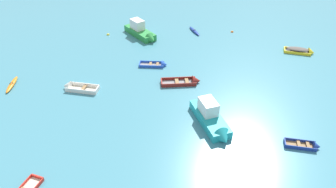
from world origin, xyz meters
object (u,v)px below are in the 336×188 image
Objects in this scene: motor_launch_turquoise_outer_right at (212,119)px; mooring_buoy_central at (108,35)px; rowboat_deep_blue_near_left at (309,146)px; rowboat_yellow_back_row_left at (303,51)px; mooring_buoy_outer_edge at (232,32)px; rowboat_blue_near_right at (159,65)px; rowboat_maroon_far_right at (189,82)px; motor_launch_green_near_camera at (141,32)px; kayak_orange_cluster_inner at (12,84)px; rowboat_white_foreground_center at (74,87)px; kayak_deep_blue_back_row_right at (194,31)px.

motor_launch_turquoise_outer_right is 23.47m from mooring_buoy_central.
rowboat_deep_blue_near_left is (8.16, -2.11, -0.50)m from motor_launch_turquoise_outer_right.
rowboat_yellow_back_row_left reaches higher than mooring_buoy_outer_edge.
rowboat_maroon_far_right is at bearing -42.69° from rowboat_blue_near_right.
rowboat_deep_blue_near_left is (14.25, -12.38, 0.01)m from rowboat_blue_near_right.
rowboat_deep_blue_near_left is 30.60m from mooring_buoy_central.
rowboat_blue_near_right is 8.26× the size of mooring_buoy_outer_edge.
mooring_buoy_outer_edge is (-8.64, 5.75, -0.28)m from rowboat_yellow_back_row_left.
motor_launch_green_near_camera is at bearing -168.10° from mooring_buoy_outer_edge.
motor_launch_green_near_camera is at bearing 49.07° from kayak_orange_cluster_inner.
rowboat_maroon_far_right is 16.84m from mooring_buoy_central.
rowboat_white_foreground_center reaches higher than mooring_buoy_central.
motor_launch_turquoise_outer_right is (2.35, -6.81, 0.47)m from rowboat_maroon_far_right.
kayak_deep_blue_back_row_right is 13.87m from rowboat_maroon_far_right.
rowboat_white_foreground_center is 13.97m from mooring_buoy_central.
motor_launch_turquoise_outer_right is 21.41m from mooring_buoy_outer_edge.
rowboat_maroon_far_right is 1.13× the size of rowboat_white_foreground_center.
rowboat_blue_near_right reaches higher than mooring_buoy_outer_edge.
motor_launch_turquoise_outer_right is at bearing -99.30° from mooring_buoy_outer_edge.
kayak_orange_cluster_inner is at bearing -146.45° from mooring_buoy_outer_edge.
rowboat_maroon_far_right is 5.10m from rowboat_blue_near_right.
rowboat_deep_blue_near_left reaches higher than kayak_orange_cluster_inner.
rowboat_maroon_far_right reaches higher than rowboat_yellow_back_row_left.
mooring_buoy_central is at bearing 136.47° from rowboat_maroon_far_right.
kayak_deep_blue_back_row_right is 20.51m from rowboat_white_foreground_center.
rowboat_maroon_far_right is 10.47× the size of mooring_buoy_central.
motor_launch_turquoise_outer_right reaches higher than kayak_orange_cluster_inner.
motor_launch_turquoise_outer_right is 1.07× the size of motor_launch_green_near_camera.
kayak_deep_blue_back_row_right is at bearing 95.84° from motor_launch_turquoise_outer_right.
rowboat_deep_blue_near_left is (10.27, -22.79, 0.01)m from kayak_deep_blue_back_row_right.
rowboat_yellow_back_row_left is 17.92m from rowboat_deep_blue_near_left.
mooring_buoy_central is (0.07, 13.97, -0.21)m from rowboat_white_foreground_center.
rowboat_yellow_back_row_left is at bearing 30.66° from rowboat_maroon_far_right.
rowboat_maroon_far_right is at bearing 10.94° from rowboat_white_foreground_center.
motor_launch_green_near_camera is at bearing -0.48° from mooring_buoy_central.
motor_launch_green_near_camera reaches higher than rowboat_blue_near_right.
rowboat_white_foreground_center is at bearing 163.14° from motor_launch_turquoise_outer_right.
rowboat_blue_near_right is 11.95m from motor_launch_turquoise_outer_right.
rowboat_deep_blue_near_left is 23.70m from mooring_buoy_outer_edge.
motor_launch_turquoise_outer_right reaches higher than rowboat_maroon_far_right.
rowboat_blue_near_right reaches higher than rowboat_deep_blue_near_left.
rowboat_deep_blue_near_left is (22.78, -6.54, -0.05)m from rowboat_white_foreground_center.
motor_launch_turquoise_outer_right is (-12.10, -15.37, 0.38)m from rowboat_yellow_back_row_left.
rowboat_deep_blue_near_left reaches higher than mooring_buoy_outer_edge.
kayak_deep_blue_back_row_right is 7.87m from motor_launch_green_near_camera.
kayak_deep_blue_back_row_right reaches higher than mooring_buoy_outer_edge.
rowboat_blue_near_right is 0.55× the size of motor_launch_turquoise_outer_right.
rowboat_maroon_far_right is 15.44m from mooring_buoy_outer_edge.
rowboat_yellow_back_row_left is 21.92m from motor_launch_green_near_camera.
rowboat_blue_near_right is at bearing 34.36° from rowboat_white_foreground_center.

